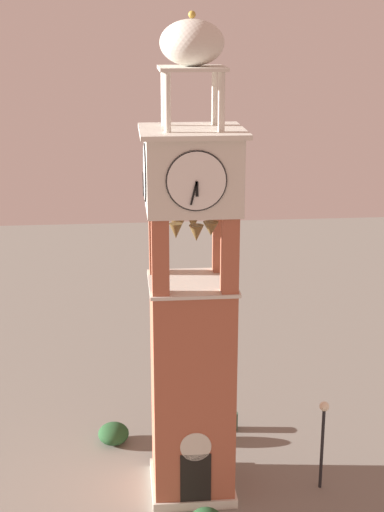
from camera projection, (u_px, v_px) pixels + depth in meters
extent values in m
plane|color=gray|center=(192.00, 486.00, 28.93)|extent=(80.00, 80.00, 0.00)
cube|color=#AD5B42|center=(192.00, 390.00, 27.75)|extent=(2.85, 2.85, 8.05)
cube|color=silver|center=(192.00, 482.00, 28.88)|extent=(3.05, 3.05, 0.35)
cube|color=black|center=(196.00, 482.00, 27.22)|extent=(1.10, 0.04, 2.20)
cylinder|color=silver|center=(196.00, 447.00, 26.81)|extent=(1.10, 0.04, 1.10)
cube|color=#AD5B42|center=(160.00, 258.00, 24.99)|extent=(0.56, 0.56, 2.71)
cube|color=#AD5B42|center=(230.00, 256.00, 25.19)|extent=(0.56, 0.56, 2.71)
cube|color=#AD5B42|center=(157.00, 239.00, 27.17)|extent=(0.56, 0.56, 2.71)
cube|color=#AD5B42|center=(221.00, 238.00, 27.37)|extent=(0.56, 0.56, 2.71)
cube|color=silver|center=(192.00, 283.00, 26.56)|extent=(3.01, 3.01, 0.12)
cone|color=brown|center=(211.00, 229.00, 25.92)|extent=(0.54, 0.54, 0.48)
cone|color=brown|center=(193.00, 224.00, 26.59)|extent=(0.38, 0.38, 0.44)
cone|color=brown|center=(178.00, 225.00, 26.38)|extent=(0.55, 0.55, 0.51)
cone|color=brown|center=(176.00, 231.00, 25.65)|extent=(0.45, 0.45, 0.51)
cone|color=brown|center=(196.00, 233.00, 25.38)|extent=(0.50, 0.50, 0.54)
cube|color=silver|center=(192.00, 172.00, 25.41)|extent=(3.09, 3.09, 2.53)
cylinder|color=white|center=(197.00, 181.00, 23.93)|extent=(1.92, 0.05, 1.92)
torus|color=black|center=(197.00, 181.00, 23.93)|extent=(1.95, 0.06, 1.95)
cube|color=black|center=(197.00, 189.00, 23.94)|extent=(0.10, 0.03, 0.48)
cube|color=black|center=(194.00, 193.00, 23.97)|extent=(0.24, 0.03, 0.76)
cylinder|color=white|center=(188.00, 163.00, 26.90)|extent=(1.92, 0.05, 1.92)
torus|color=black|center=(188.00, 163.00, 26.90)|extent=(1.95, 0.06, 1.95)
cube|color=black|center=(188.00, 170.00, 27.03)|extent=(0.10, 0.03, 0.48)
cube|color=black|center=(185.00, 174.00, 27.06)|extent=(0.24, 0.03, 0.76)
cylinder|color=white|center=(145.00, 173.00, 25.28)|extent=(0.05, 1.92, 1.92)
torus|color=black|center=(145.00, 173.00, 25.28)|extent=(0.06, 1.95, 1.95)
cube|color=black|center=(143.00, 180.00, 25.35)|extent=(0.03, 0.10, 0.48)
cube|color=black|center=(143.00, 184.00, 25.30)|extent=(0.03, 0.24, 0.76)
cylinder|color=white|center=(239.00, 171.00, 25.55)|extent=(0.05, 1.92, 1.92)
torus|color=black|center=(239.00, 171.00, 25.55)|extent=(0.06, 1.95, 1.95)
cube|color=black|center=(240.00, 178.00, 25.63)|extent=(0.03, 0.10, 0.48)
cube|color=black|center=(241.00, 182.00, 25.58)|extent=(0.03, 0.24, 0.76)
cube|color=silver|center=(192.00, 131.00, 25.02)|extent=(3.45, 3.45, 0.16)
cylinder|color=silver|center=(167.00, 103.00, 23.84)|extent=(0.22, 0.22, 1.85)
cylinder|color=silver|center=(221.00, 102.00, 23.99)|extent=(0.22, 0.22, 1.85)
cylinder|color=silver|center=(164.00, 97.00, 25.46)|extent=(0.22, 0.22, 1.85)
cylinder|color=silver|center=(215.00, 97.00, 25.61)|extent=(0.22, 0.22, 1.85)
cube|color=silver|center=(192.00, 68.00, 24.44)|extent=(2.14, 2.14, 0.12)
ellipsoid|color=silver|center=(192.00, 43.00, 24.21)|extent=(2.06, 2.06, 1.45)
sphere|color=#B79338|center=(192.00, 15.00, 23.96)|extent=(0.24, 0.24, 0.24)
cylinder|color=black|center=(322.00, 450.00, 28.43)|extent=(0.12, 0.12, 3.20)
sphere|color=#F9EFCC|center=(324.00, 406.00, 27.91)|extent=(0.36, 0.36, 0.36)
cylinder|color=#38513D|center=(232.00, 421.00, 32.85)|extent=(0.52, 0.52, 0.80)
ellipsoid|color=#234C28|center=(113.00, 434.00, 31.80)|extent=(1.27, 1.27, 0.87)
ellipsoid|color=#234C28|center=(206.00, 430.00, 31.84)|extent=(0.91, 0.91, 1.10)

